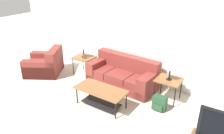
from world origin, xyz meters
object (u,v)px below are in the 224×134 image
(coffee_table, at_px, (101,93))
(backpack, at_px, (160,103))
(armchair, at_px, (45,65))
(side_table_left, at_px, (84,59))
(couch, at_px, (122,75))
(side_table_right, at_px, (169,81))
(table_lamp_right, at_px, (171,65))
(table_lamp_left, at_px, (83,45))

(coffee_table, relative_size, backpack, 3.53)
(armchair, relative_size, side_table_left, 2.31)
(armchair, height_order, side_table_left, armchair)
(couch, bearing_deg, backpack, -22.58)
(couch, height_order, side_table_right, couch)
(side_table_right, relative_size, table_lamp_right, 1.17)
(table_lamp_left, bearing_deg, couch, 2.08)
(armchair, height_order, side_table_right, armchair)
(armchair, relative_size, table_lamp_right, 2.72)
(side_table_left, bearing_deg, backpack, -10.75)
(couch, distance_m, side_table_left, 1.38)
(couch, relative_size, backpack, 5.73)
(armchair, distance_m, backpack, 3.80)
(table_lamp_right, xyz_separation_m, backpack, (0.01, -0.52, -0.79))
(coffee_table, relative_size, table_lamp_left, 2.44)
(side_table_left, bearing_deg, table_lamp_right, 0.00)
(coffee_table, distance_m, table_lamp_left, 1.97)
(side_table_right, bearing_deg, backpack, -89.26)
(couch, relative_size, coffee_table, 1.63)
(table_lamp_right, bearing_deg, side_table_left, -180.00)
(couch, bearing_deg, side_table_right, -2.09)
(coffee_table, height_order, table_lamp_right, table_lamp_right)
(couch, xyz_separation_m, table_lamp_left, (-1.36, -0.05, 0.66))
(side_table_left, bearing_deg, table_lamp_left, 75.96)
(armchair, distance_m, side_table_left, 1.27)
(couch, xyz_separation_m, armchair, (-2.44, -0.68, -0.02))
(side_table_left, relative_size, backpack, 1.70)
(couch, bearing_deg, table_lamp_left, -177.92)
(couch, relative_size, armchair, 1.46)
(couch, xyz_separation_m, table_lamp_right, (1.35, -0.05, 0.66))
(armchair, height_order, coffee_table, armchair)
(coffee_table, bearing_deg, side_table_right, 43.07)
(armchair, distance_m, table_lamp_right, 3.90)
(backpack, bearing_deg, table_lamp_left, 169.25)
(armchair, bearing_deg, table_lamp_right, 9.46)
(backpack, bearing_deg, armchair, -178.25)
(side_table_left, height_order, table_lamp_right, table_lamp_right)
(couch, height_order, coffee_table, couch)
(table_lamp_left, bearing_deg, armchair, -149.70)
(side_table_left, xyz_separation_m, table_lamp_left, (0.00, 0.00, 0.44))
(side_table_right, relative_size, backpack, 1.70)
(armchair, relative_size, coffee_table, 1.11)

